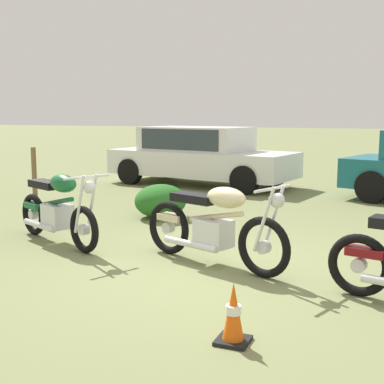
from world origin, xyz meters
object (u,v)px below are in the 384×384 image
Objects in this scene: car_white at (199,153)px; shrub_low at (161,201)px; traffic_cone at (233,315)px; motorcycle_cream at (214,225)px; fence_post_wooden at (34,173)px; motorcycle_green at (57,208)px.

car_white is 4.22m from shrub_low.
motorcycle_cream is at bearing 114.30° from traffic_cone.
car_white is 9.08m from traffic_cone.
car_white reaches higher than shrub_low.
traffic_cone is (5.92, -4.97, -0.32)m from fence_post_wooden.
motorcycle_cream reaches higher than shrub_low.
fence_post_wooden is 2.23× the size of traffic_cone.
car_white reaches higher than motorcycle_green.
motorcycle_green is at bearing -46.64° from fence_post_wooden.
motorcycle_cream is at bearing -31.22° from fence_post_wooden.
traffic_cone is at bearing -57.70° from shrub_low.
motorcycle_cream is 0.42× the size of car_white.
motorcycle_green is 2.31m from motorcycle_cream.
fence_post_wooden reaches higher than shrub_low.
shrub_low is (-1.81, 2.32, -0.20)m from motorcycle_cream.
car_white is 10.00× the size of traffic_cone.
fence_post_wooden is at bearing -115.13° from car_white.
traffic_cone is (0.86, -1.91, -0.26)m from motorcycle_cream.
motorcycle_cream is 1.88× the size of fence_post_wooden.
motorcycle_cream is (2.31, -0.15, -0.01)m from motorcycle_green.
shrub_low is (3.25, -0.74, -0.25)m from fence_post_wooden.
car_white reaches higher than motorcycle_cream.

